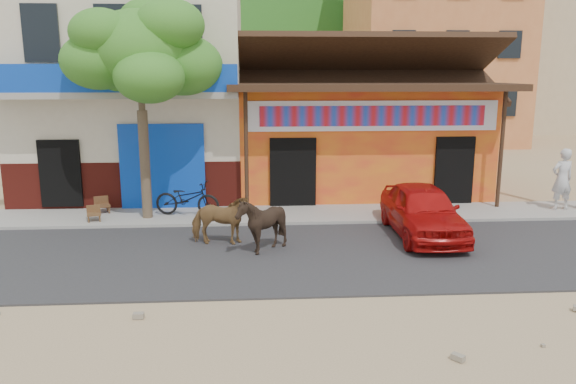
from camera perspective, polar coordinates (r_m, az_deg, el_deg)
name	(u,v)px	position (r m, az deg, el deg)	size (l,w,h in m)	color
ground	(341,298)	(10.74, 5.44, -10.68)	(120.00, 120.00, 0.00)	#9E825B
road	(324,254)	(13.05, 3.71, -6.35)	(60.00, 5.00, 0.04)	#28282B
sidewalk	(309,215)	(16.37, 2.14, -2.33)	(60.00, 2.00, 0.12)	gray
dance_club	(354,139)	(20.24, 6.69, 5.41)	(8.00, 6.00, 3.60)	orange
cafe_building	(138,91)	(20.15, -15.00, 9.90)	(7.00, 6.00, 7.00)	beige
apartment_front	(430,39)	(35.45, 14.23, 14.82)	(9.00, 9.00, 12.00)	#CC723F
apartment_rear	(527,59)	(44.36, 23.12, 12.34)	(8.00, 8.00, 10.00)	tan
hillside	(262,12)	(80.17, -2.66, 17.81)	(100.00, 40.00, 24.00)	#194C14
tree	(142,110)	(15.88, -14.61, 8.04)	(3.00, 3.00, 6.00)	#2D721E
cow_tan	(220,220)	(13.62, -6.89, -2.85)	(0.66, 1.45, 1.22)	brown
cow_dark	(262,224)	(12.95, -2.68, -3.28)	(1.09, 1.22, 1.35)	black
red_car	(422,210)	(14.65, 13.50, -1.82)	(1.56, 3.89, 1.32)	#AC0D0C
scooter	(187,198)	(16.19, -10.19, -0.65)	(0.66, 1.90, 1.00)	black
pedestrian	(562,179)	(18.44, 26.08, 1.18)	(0.67, 0.44, 1.83)	silver
cafe_chair_left	(102,198)	(17.12, -18.40, -0.60)	(0.41, 0.41, 0.88)	#4D2919
cafe_chair_right	(93,207)	(16.27, -19.17, -1.46)	(0.37, 0.37, 0.79)	#4F371A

